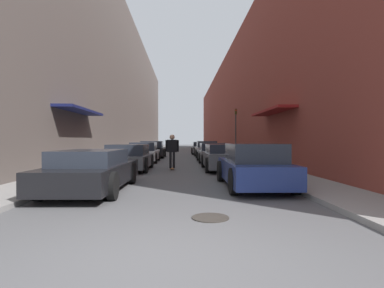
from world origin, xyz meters
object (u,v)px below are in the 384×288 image
Objects in this scene: parked_car_left_3 at (152,150)px; traffic_light at (236,127)px; parked_car_left_1 at (129,158)px; parked_car_right_2 at (213,153)px; skateboarder at (172,148)px; parked_car_left_0 at (93,171)px; parked_car_right_1 at (224,157)px; manhole_cover at (210,218)px; parked_car_right_4 at (202,148)px; parked_car_right_3 at (206,149)px; parked_car_left_2 at (144,153)px; parked_car_right_0 at (253,166)px.

traffic_light is at bearing -4.97° from parked_car_left_3.
parked_car_left_1 is 10.72m from parked_car_left_3.
skateboarder reaches higher than parked_car_right_2.
parked_car_left_3 is (0.07, 16.53, 0.08)m from parked_car_left_0.
parked_car_right_2 is 5.64m from traffic_light.
parked_car_left_1 is 0.93× the size of parked_car_right_1.
skateboarder is at bearing 96.29° from manhole_cover.
parked_car_right_2 is at bearing 67.47° from parked_car_left_0.
parked_car_left_0 is at bearing -90.25° from parked_car_left_3.
parked_car_left_0 is 1.11× the size of parked_car_right_4.
parked_car_left_0 is at bearing -105.37° from parked_car_right_3.
parked_car_right_3 is 1.06× the size of parked_car_right_4.
parked_car_left_2 is 2.36× the size of skateboarder.
parked_car_right_0 reaches higher than manhole_cover.
parked_car_right_0 is at bearing -64.46° from skateboarder.
parked_car_right_0 reaches higher than parked_car_left_0.
parked_car_right_4 reaches higher than parked_car_right_2.
manhole_cover is at bearing -93.37° from parked_car_right_4.
parked_car_right_3 is (4.61, 10.98, 0.06)m from parked_car_left_1.
parked_car_right_2 reaches higher than parked_car_left_1.
parked_car_right_4 is 16.47m from skateboarder.
parked_car_left_2 reaches higher than manhole_cover.
parked_car_left_1 is 9.41m from manhole_cover.
parked_car_right_1 is (4.60, 0.07, 0.01)m from parked_car_left_1.
parked_car_right_3 is 10.97m from skateboarder.
parked_car_left_2 is at bearing 89.70° from parked_car_left_1.
manhole_cover is (-1.54, -19.86, -0.66)m from parked_car_right_3.
parked_car_left_1 is 11.91m from parked_car_right_3.
parked_car_right_3 is at bearing 85.57° from manhole_cover.
parked_car_right_1 is at bearing -5.56° from skateboarder.
parked_car_left_2 is at bearing 177.48° from parked_car_right_2.
parked_car_right_1 is 6.29× the size of manhole_cover.
parked_car_right_0 is 5.35m from parked_car_right_1.
traffic_light is at bearing 33.27° from parked_car_left_2.
parked_car_right_3 is 2.51× the size of skateboarder.
parked_car_left_2 is 11.82m from parked_car_right_0.
parked_car_right_1 is at bearing 91.51° from parked_car_right_0.
parked_car_right_1 reaches higher than parked_car_left_0.
skateboarder is at bearing -68.77° from parked_car_left_2.
parked_car_right_1 is at bearing 80.35° from manhole_cover.
skateboarder is (2.06, 0.32, 0.46)m from parked_car_left_1.
parked_car_right_0 reaches higher than parked_car_left_2.
parked_car_right_4 is (-0.02, 16.52, -0.01)m from parked_car_right_1.
parked_car_left_3 is 1.13× the size of traffic_light.
manhole_cover is (-1.50, -25.46, -0.61)m from parked_car_right_4.
traffic_light reaches higher than parked_car_left_0.
parked_car_right_1 is at bearing -103.34° from traffic_light.
parked_car_right_2 is at bearing 90.59° from parked_car_right_0.
parked_car_right_4 is 25.52m from manhole_cover.
traffic_light is at bearing -69.61° from parked_car_right_4.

